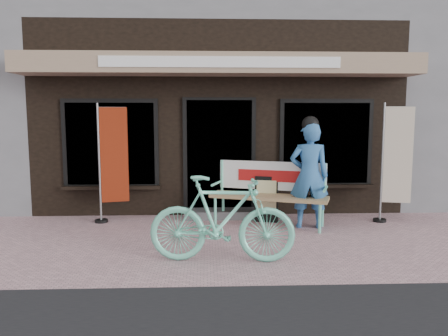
{
  "coord_description": "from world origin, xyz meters",
  "views": [
    {
      "loc": [
        -0.24,
        -6.11,
        1.89
      ],
      "look_at": [
        0.03,
        0.7,
        1.05
      ],
      "focal_mm": 35.0,
      "sensor_mm": 36.0,
      "label": 1
    }
  ],
  "objects_px": {
    "person": "(309,173)",
    "bicycle": "(222,219)",
    "bench": "(270,188)",
    "nobori_cream": "(395,161)",
    "menu_stand": "(267,199)",
    "nobori_red": "(112,161)"
  },
  "relations": [
    {
      "from": "nobori_cream",
      "to": "bench",
      "type": "bearing_deg",
      "value": -164.63
    },
    {
      "from": "menu_stand",
      "to": "nobori_red",
      "type": "bearing_deg",
      "value": -169.01
    },
    {
      "from": "bench",
      "to": "person",
      "type": "bearing_deg",
      "value": -1.8
    },
    {
      "from": "bicycle",
      "to": "nobori_red",
      "type": "distance_m",
      "value": 2.93
    },
    {
      "from": "bench",
      "to": "nobori_cream",
      "type": "xyz_separation_m",
      "value": [
        2.18,
        0.04,
        0.45
      ]
    },
    {
      "from": "person",
      "to": "nobori_red",
      "type": "distance_m",
      "value": 3.41
    },
    {
      "from": "nobori_red",
      "to": "nobori_cream",
      "type": "bearing_deg",
      "value": -17.13
    },
    {
      "from": "bicycle",
      "to": "nobori_red",
      "type": "xyz_separation_m",
      "value": [
        -1.85,
        2.21,
        0.51
      ]
    },
    {
      "from": "bicycle",
      "to": "person",
      "type": "bearing_deg",
      "value": -36.52
    },
    {
      "from": "bench",
      "to": "bicycle",
      "type": "bearing_deg",
      "value": -94.91
    },
    {
      "from": "person",
      "to": "bicycle",
      "type": "xyz_separation_m",
      "value": [
        -1.51,
        -1.66,
        -0.36
      ]
    },
    {
      "from": "bicycle",
      "to": "menu_stand",
      "type": "xyz_separation_m",
      "value": [
        0.86,
        2.06,
        -0.14
      ]
    },
    {
      "from": "bench",
      "to": "bicycle",
      "type": "relative_size",
      "value": 1.09
    },
    {
      "from": "person",
      "to": "nobori_red",
      "type": "bearing_deg",
      "value": 179.01
    },
    {
      "from": "bicycle",
      "to": "nobori_cream",
      "type": "height_order",
      "value": "nobori_cream"
    },
    {
      "from": "bench",
      "to": "person",
      "type": "height_order",
      "value": "person"
    },
    {
      "from": "bench",
      "to": "bicycle",
      "type": "height_order",
      "value": "bicycle"
    },
    {
      "from": "person",
      "to": "bench",
      "type": "bearing_deg",
      "value": 166.31
    },
    {
      "from": "person",
      "to": "bicycle",
      "type": "relative_size",
      "value": 1.0
    },
    {
      "from": "bench",
      "to": "person",
      "type": "xyz_separation_m",
      "value": [
        0.61,
        -0.25,
        0.28
      ]
    },
    {
      "from": "bicycle",
      "to": "menu_stand",
      "type": "distance_m",
      "value": 2.23
    },
    {
      "from": "bench",
      "to": "nobori_cream",
      "type": "bearing_deg",
      "value": 21.27
    }
  ]
}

